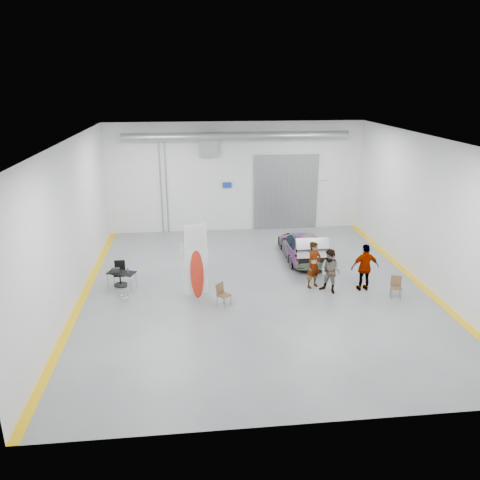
{
  "coord_description": "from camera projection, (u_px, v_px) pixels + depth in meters",
  "views": [
    {
      "loc": [
        -2.51,
        -17.25,
        8.09
      ],
      "look_at": [
        -0.45,
        1.8,
        1.5
      ],
      "focal_mm": 35.0,
      "sensor_mm": 36.0,
      "label": 1
    }
  ],
  "objects": [
    {
      "name": "ground",
      "position": [
        256.0,
        288.0,
        19.1
      ],
      "size": [
        16.0,
        16.0,
        0.0
      ],
      "primitive_type": "plane",
      "color": "slate",
      "rests_on": "ground"
    },
    {
      "name": "folding_chair_far",
      "position": [
        395.0,
        291.0,
        18.23
      ],
      "size": [
        0.51,
        0.53,
        0.85
      ],
      "rotation": [
        0.0,
        0.0,
        -0.3
      ],
      "color": "brown",
      "rests_on": "ground"
    },
    {
      "name": "trunk_lid",
      "position": [
        313.0,
        246.0,
        20.17
      ],
      "size": [
        1.45,
        0.88,
        0.04
      ],
      "primitive_type": "cube",
      "color": "silver",
      "rests_on": "sedan_car"
    },
    {
      "name": "person_c",
      "position": [
        365.0,
        267.0,
        18.68
      ],
      "size": [
        1.15,
        0.5,
        1.96
      ],
      "primitive_type": "imported",
      "rotation": [
        0.0,
        0.0,
        3.18
      ],
      "color": "brown",
      "rests_on": "ground"
    },
    {
      "name": "work_table",
      "position": [
        120.0,
        272.0,
        18.92
      ],
      "size": [
        1.23,
        0.92,
        0.91
      ],
      "rotation": [
        0.0,
        0.0,
        -0.37
      ],
      "color": "gray",
      "rests_on": "ground"
    },
    {
      "name": "person_a",
      "position": [
        314.0,
        265.0,
        18.95
      ],
      "size": [
        0.85,
        0.77,
        1.95
      ],
      "primitive_type": "imported",
      "rotation": [
        0.0,
        0.0,
        0.55
      ],
      "color": "#926E4F",
      "rests_on": "ground"
    },
    {
      "name": "surfboard_display",
      "position": [
        195.0,
        267.0,
        17.96
      ],
      "size": [
        0.87,
        0.39,
        3.14
      ],
      "rotation": [
        0.0,
        0.0,
        0.25
      ],
      "color": "white",
      "rests_on": "ground"
    },
    {
      "name": "sedan_car",
      "position": [
        302.0,
        246.0,
        22.16
      ],
      "size": [
        1.78,
        4.3,
        1.24
      ],
      "primitive_type": "imported",
      "rotation": [
        0.0,
        0.0,
        3.14
      ],
      "color": "white",
      "rests_on": "ground"
    },
    {
      "name": "folding_chair_near",
      "position": [
        224.0,
        299.0,
        17.55
      ],
      "size": [
        0.58,
        0.67,
        0.89
      ],
      "rotation": [
        0.0,
        0.0,
        0.81
      ],
      "color": "brown",
      "rests_on": "ground"
    },
    {
      "name": "shop_stool",
      "position": [
        124.0,
        294.0,
        17.89
      ],
      "size": [
        0.34,
        0.34,
        0.67
      ],
      "rotation": [
        0.0,
        0.0,
        -0.02
      ],
      "color": "black",
      "rests_on": "ground"
    },
    {
      "name": "room_shell",
      "position": [
        255.0,
        179.0,
        19.89
      ],
      "size": [
        14.02,
        16.18,
        6.01
      ],
      "color": "silver",
      "rests_on": "ground"
    },
    {
      "name": "office_chair",
      "position": [
        120.0,
        275.0,
        19.3
      ],
      "size": [
        0.54,
        0.54,
        1.02
      ],
      "rotation": [
        0.0,
        0.0,
        0.01
      ],
      "color": "black",
      "rests_on": "ground"
    },
    {
      "name": "person_b",
      "position": [
        330.0,
        271.0,
        18.49
      ],
      "size": [
        1.11,
        1.1,
        1.8
      ],
      "primitive_type": "imported",
      "rotation": [
        0.0,
        0.0,
        -0.75
      ],
      "color": "slate",
      "rests_on": "ground"
    }
  ]
}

